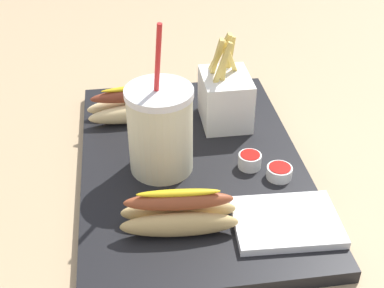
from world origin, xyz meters
The scene contains 9 objects.
ground_plane centered at (0.00, 0.00, -0.01)m, with size 2.40×2.40×0.02m, color tan.
food_tray centered at (0.00, 0.00, 0.01)m, with size 0.50×0.33×0.02m, color black.
soda_cup centered at (0.01, -0.05, 0.09)m, with size 0.10×0.10×0.23m.
fries_basket centered at (-0.10, 0.07, 0.06)m, with size 0.10×0.08×0.16m.
hot_dog_1 centered at (-0.14, -0.07, 0.04)m, with size 0.07×0.18×0.06m.
hot_dog_2 centered at (0.14, -0.04, 0.04)m, with size 0.06×0.15×0.06m.
ketchup_cup_1 centered at (0.03, 0.08, 0.03)m, with size 0.03×0.03×0.02m.
ketchup_cup_2 centered at (0.06, 0.12, 0.03)m, with size 0.04×0.04×0.02m.
napkin_stack centered at (0.16, 0.10, 0.03)m, with size 0.10×0.14×0.01m, color white.
Camera 1 is at (0.64, -0.09, 0.50)m, focal length 49.25 mm.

